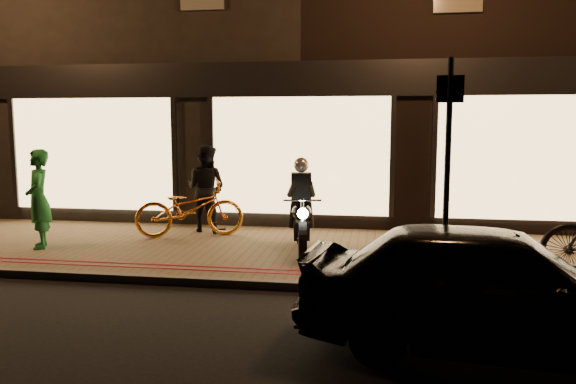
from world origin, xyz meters
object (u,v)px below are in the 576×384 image
object	(u,v)px
motorcycle	(301,216)
parked_car	(493,287)
person_green	(39,199)
sign_post	(448,160)
bicycle_gold	(190,209)

from	to	relation	value
motorcycle	parked_car	size ratio (longest dim) A/B	0.50
motorcycle	person_green	world-z (taller)	person_green
sign_post	parked_car	size ratio (longest dim) A/B	0.77
bicycle_gold	person_green	xyz separation A→B (m)	(-2.25, -1.35, 0.32)
sign_post	parked_car	bearing A→B (deg)	-82.51
sign_post	person_green	world-z (taller)	sign_post
sign_post	person_green	bearing A→B (deg)	169.85
motorcycle	person_green	xyz separation A→B (m)	(-4.52, -0.42, 0.24)
bicycle_gold	person_green	distance (m)	2.64
bicycle_gold	person_green	size ratio (longest dim) A/B	1.19
sign_post	parked_car	xyz separation A→B (m)	(0.25, -1.91, -1.14)
sign_post	bicycle_gold	bearing A→B (deg)	150.14
motorcycle	bicycle_gold	distance (m)	2.46
sign_post	bicycle_gold	distance (m)	5.23
parked_car	person_green	bearing A→B (deg)	73.02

